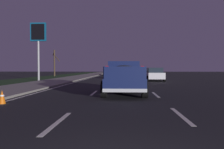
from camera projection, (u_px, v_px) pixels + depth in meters
The scene contains 11 objects.
ground at pixel (124, 79), 28.94m from camera, with size 144.00×144.00×0.00m, color black.
sidewalk_shoulder at pixel (71, 78), 29.37m from camera, with size 108.00×4.00×0.12m, color gray.
grass_verge at pixel (36, 79), 29.66m from camera, with size 108.00×6.00×0.01m, color #1E3819.
lane_markings at pixel (104, 78), 32.20m from camera, with size 108.00×7.04×0.01m.
pickup_truck at pixel (124, 76), 12.17m from camera, with size 5.46×2.34×1.87m.
sedan_green at pixel (142, 72), 43.22m from camera, with size 4.43×2.07×1.54m.
sedan_black at pixel (125, 72), 41.43m from camera, with size 4.44×2.09×1.54m.
sedan_white at pixel (154, 74), 24.61m from camera, with size 4.40×2.02×1.54m.
gas_price_sign at pixel (38, 37), 25.10m from camera, with size 0.27×1.90×6.91m.
bare_tree_far at pixel (55, 63), 39.83m from camera, with size 0.76×1.45×4.96m.
traffic_cone_near at pixel (2, 97), 8.39m from camera, with size 0.36×0.36×0.58m.
Camera 1 is at (-1.96, -0.02, 1.43)m, focal length 33.76 mm.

